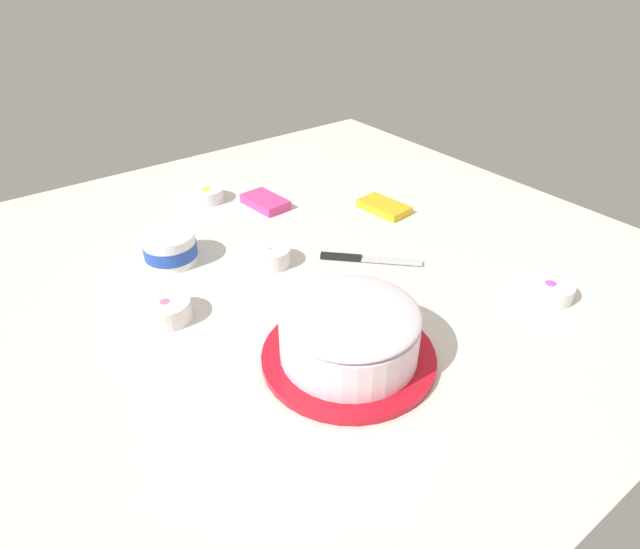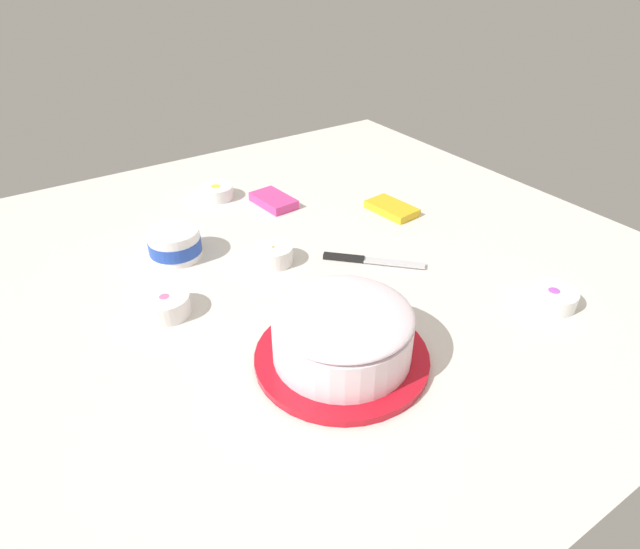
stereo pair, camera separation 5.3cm
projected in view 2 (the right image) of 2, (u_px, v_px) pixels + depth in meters
ground_plane at (311, 258)px, 1.27m from camera, size 1.54×1.54×0.00m
frosted_cake at (342, 336)px, 0.94m from camera, size 0.31×0.31×0.12m
frosting_tub at (175, 243)px, 1.25m from camera, size 0.12×0.12×0.07m
spreading_knife at (364, 260)px, 1.25m from camera, size 0.18×0.18×0.01m
sprinkle_bowl_yellow at (216, 191)px, 1.54m from camera, size 0.10×0.10×0.04m
sprinkle_bowl_pink at (166, 304)px, 1.08m from camera, size 0.10×0.10×0.04m
sprinkle_bowl_rainbow at (552, 297)px, 1.11m from camera, size 0.10×0.10×0.04m
sprinkle_bowl_orange at (274, 254)px, 1.24m from camera, size 0.09×0.09×0.04m
candy_box_lower at (274, 201)px, 1.50m from camera, size 0.14×0.09×0.02m
candy_box_upper at (392, 208)px, 1.47m from camera, size 0.15×0.09×0.02m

